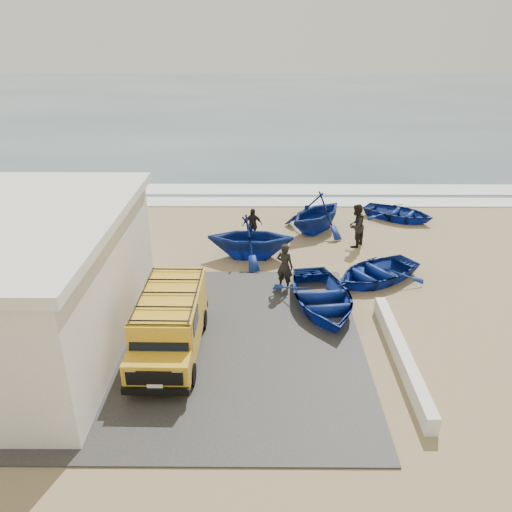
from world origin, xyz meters
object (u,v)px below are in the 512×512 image
object	(u,v)px
boat_far_left	(317,212)
fisherman_middle	(356,226)
parapet	(401,355)
fisherman_front	(285,266)
boat_near_left	(322,297)
boat_far_right	(398,213)
fisherman_back	(252,225)
boat_mid_left	(251,237)
boat_near_right	(376,272)
van	(170,322)

from	to	relation	value
boat_far_left	fisherman_middle	size ratio (longest dim) A/B	1.86
parapet	fisherman_front	xyz separation A→B (m)	(-3.29, 4.71, 0.65)
boat_near_left	fisherman_front	distance (m)	2.04
parapet	boat_far_right	size ratio (longest dim) A/B	1.68
boat_near_left	fisherman_front	xyz separation A→B (m)	(-1.27, 1.52, 0.48)
fisherman_back	boat_mid_left	bearing A→B (deg)	-104.33
boat_mid_left	fisherman_middle	distance (m)	4.93
parapet	boat_far_left	distance (m)	10.73
parapet	boat_near_right	xyz separation A→B (m)	(0.35, 5.32, 0.12)
boat_mid_left	van	bearing A→B (deg)	163.23
van	boat_near_left	xyz separation A→B (m)	(4.95, 2.63, -0.61)
parapet	boat_far_right	bearing A→B (deg)	76.25
boat_near_right	fisherman_front	distance (m)	3.73
boat_near_right	boat_far_right	size ratio (longest dim) A/B	1.07
boat_far_left	boat_far_right	distance (m)	4.83
boat_near_left	boat_near_right	distance (m)	3.19
van	boat_far_left	xyz separation A→B (m)	(5.50, 10.04, -0.07)
parapet	fisherman_back	size ratio (longest dim) A/B	3.66
boat_mid_left	boat_far_left	distance (m)	4.45
boat_far_right	parapet	bearing A→B (deg)	-160.95
boat_near_right	boat_far_left	bearing A→B (deg)	166.56
boat_near_right	boat_mid_left	world-z (taller)	boat_mid_left
van	fisherman_back	world-z (taller)	van
van	boat_near_left	world-z (taller)	van
boat_far_right	fisherman_front	world-z (taller)	fisherman_front
boat_mid_left	boat_near_left	bearing A→B (deg)	-146.66
boat_far_right	fisherman_front	size ratio (longest dim) A/B	1.93
fisherman_front	fisherman_back	xyz separation A→B (m)	(-1.29, 4.55, -0.11)
boat_near_right	fisherman_back	distance (m)	6.33
boat_near_right	boat_far_left	size ratio (longest dim) A/B	1.02
boat_far_left	boat_mid_left	bearing A→B (deg)	-95.19
boat_near_right	boat_far_right	bearing A→B (deg)	126.59
boat_far_left	fisherman_back	distance (m)	3.39
boat_near_left	fisherman_back	bearing A→B (deg)	104.75
boat_near_right	boat_mid_left	xyz separation A→B (m)	(-4.98, 2.15, 0.58)
boat_mid_left	fisherman_front	size ratio (longest dim) A/B	2.00
parapet	van	xyz separation A→B (m)	(-6.98, 0.56, 0.78)
van	fisherman_back	size ratio (longest dim) A/B	2.81
boat_near_right	fisherman_back	world-z (taller)	fisherman_back
boat_near_left	boat_far_left	world-z (taller)	boat_far_left
parapet	boat_near_right	world-z (taller)	boat_near_right
boat_near_right	fisherman_middle	world-z (taller)	fisherman_middle
parapet	fisherman_back	xyz separation A→B (m)	(-4.59, 9.26, 0.55)
boat_far_left	boat_far_right	size ratio (longest dim) A/B	1.05
fisherman_front	fisherman_middle	distance (m)	5.31
boat_near_left	fisherman_middle	world-z (taller)	fisherman_middle
van	boat_mid_left	distance (m)	7.30
parapet	boat_near_left	bearing A→B (deg)	122.40
fisherman_back	fisherman_middle	bearing A→B (deg)	-18.59
boat_far_left	fisherman_front	size ratio (longest dim) A/B	2.02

